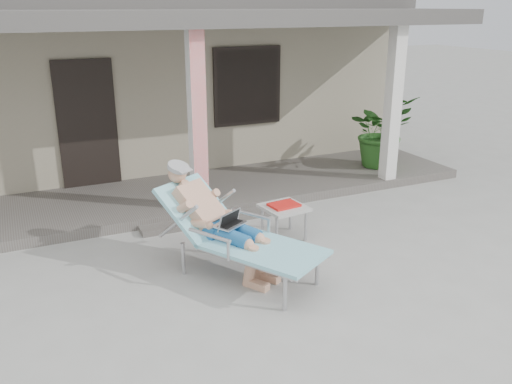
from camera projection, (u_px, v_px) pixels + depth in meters
name	position (u px, v px, depth m)	size (l,w,h in m)	color
ground	(260.00, 277.00, 6.45)	(60.00, 60.00, 0.00)	#9E9E99
house	(130.00, 75.00, 11.48)	(10.40, 5.40, 3.30)	gray
porch_deck	(184.00, 195.00, 9.00)	(10.00, 2.00, 0.15)	#605B56
porch_overhang	(177.00, 24.00, 8.06)	(10.00, 2.30, 2.85)	silver
porch_step	(207.00, 221.00, 8.02)	(2.00, 0.30, 0.07)	#605B56
lounger	(226.00, 207.00, 6.29)	(1.69, 2.15, 1.37)	#B7B7BC
side_table	(284.00, 209.00, 7.40)	(0.62, 0.62, 0.50)	#AEAEA9
potted_palm	(381.00, 131.00, 10.17)	(1.21, 1.04, 1.34)	#26591E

